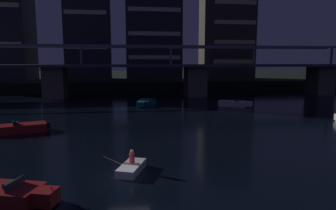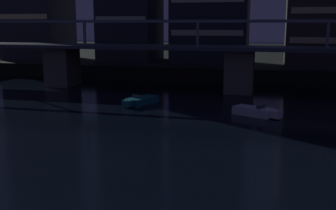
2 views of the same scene
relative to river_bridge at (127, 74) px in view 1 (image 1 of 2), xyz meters
The scene contains 10 objects.
ground_plane 40.10m from the river_bridge, 90.00° to the right, with size 400.00×400.00×0.00m, color black.
far_riverbank 48.11m from the river_bridge, 90.00° to the left, with size 240.00×80.00×2.20m, color black.
river_bridge is the anchor object (origin of this frame).
tower_central 21.28m from the river_bridge, 69.74° to the left, with size 12.73×8.14×26.75m.
tower_east_tall 30.43m from the river_bridge, 34.98° to the left, with size 10.26×13.13×22.05m.
speedboat_near_center 42.71m from the river_bridge, 97.89° to the right, with size 5.17×2.84×1.16m.
speedboat_near_right 29.16m from the river_bridge, 109.96° to the right, with size 5.11×3.03×1.16m.
speedboat_mid_left 11.97m from the river_bridge, 76.02° to the right, with size 3.13×5.07×1.16m.
speedboat_mid_center 21.06m from the river_bridge, 41.64° to the right, with size 4.96×3.36×1.16m.
dinghy_with_paddler 39.03m from the river_bridge, 89.72° to the right, with size 2.67×2.82×1.36m.
Camera 1 is at (0.04, -16.80, 6.62)m, focal length 32.81 mm.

